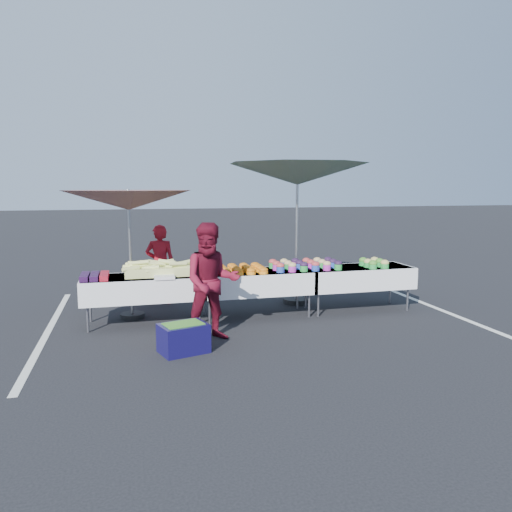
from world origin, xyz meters
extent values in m
plane|color=black|center=(0.00, 0.00, 0.00)|extent=(80.00, 80.00, 0.00)
cube|color=silver|center=(-3.20, 0.00, 0.00)|extent=(0.10, 5.00, 0.00)
cube|color=silver|center=(3.20, 0.00, 0.00)|extent=(0.10, 5.00, 0.00)
cube|color=white|center=(-1.80, 0.00, 0.73)|extent=(1.80, 0.75, 0.04)
cube|color=white|center=(-1.80, 0.00, 0.57)|extent=(1.86, 0.81, 0.36)
cylinder|color=slate|center=(-2.62, -0.29, 0.20)|extent=(0.04, 0.04, 0.39)
cylinder|color=slate|center=(-2.62, 0.29, 0.20)|extent=(0.04, 0.04, 0.39)
cylinder|color=slate|center=(-0.98, -0.29, 0.20)|extent=(0.04, 0.04, 0.39)
cylinder|color=slate|center=(-0.98, 0.29, 0.20)|extent=(0.04, 0.04, 0.39)
cube|color=white|center=(0.00, 0.00, 0.73)|extent=(1.80, 0.75, 0.04)
cube|color=white|center=(0.00, 0.00, 0.57)|extent=(1.86, 0.81, 0.36)
cylinder|color=slate|center=(-0.82, -0.29, 0.20)|extent=(0.04, 0.04, 0.39)
cylinder|color=slate|center=(-0.82, 0.29, 0.20)|extent=(0.04, 0.04, 0.39)
cylinder|color=slate|center=(0.82, -0.29, 0.20)|extent=(0.04, 0.04, 0.39)
cylinder|color=slate|center=(0.82, 0.29, 0.20)|extent=(0.04, 0.04, 0.39)
cube|color=white|center=(1.80, 0.00, 0.73)|extent=(1.80, 0.75, 0.04)
cube|color=white|center=(1.80, 0.00, 0.57)|extent=(1.86, 0.81, 0.36)
cylinder|color=slate|center=(0.98, -0.29, 0.20)|extent=(0.04, 0.04, 0.39)
cylinder|color=slate|center=(0.98, 0.29, 0.20)|extent=(0.04, 0.04, 0.39)
cylinder|color=slate|center=(2.62, -0.29, 0.20)|extent=(0.04, 0.04, 0.39)
cylinder|color=slate|center=(2.62, 0.29, 0.20)|extent=(0.04, 0.04, 0.39)
cube|color=black|center=(-2.65, -0.27, 0.79)|extent=(0.12, 0.12, 0.08)
cube|color=black|center=(-2.65, -0.13, 0.79)|extent=(0.12, 0.12, 0.08)
cube|color=black|center=(-2.65, 0.01, 0.79)|extent=(0.12, 0.12, 0.08)
cube|color=black|center=(-2.65, 0.15, 0.79)|extent=(0.12, 0.12, 0.08)
cube|color=black|center=(-2.51, -0.27, 0.79)|extent=(0.12, 0.12, 0.08)
cube|color=black|center=(-2.51, -0.13, 0.79)|extent=(0.12, 0.12, 0.08)
cube|color=black|center=(-2.51, 0.01, 0.79)|extent=(0.12, 0.12, 0.08)
cube|color=black|center=(-2.51, 0.15, 0.79)|extent=(0.12, 0.12, 0.08)
cube|color=maroon|center=(-2.37, -0.27, 0.79)|extent=(0.12, 0.12, 0.08)
cube|color=maroon|center=(-2.37, -0.13, 0.79)|extent=(0.12, 0.12, 0.08)
cube|color=maroon|center=(-2.37, 0.01, 0.79)|extent=(0.12, 0.12, 0.08)
cube|color=maroon|center=(-2.37, 0.15, 0.79)|extent=(0.12, 0.12, 0.08)
cube|color=#B4BC60|center=(-1.55, 0.05, 0.82)|extent=(1.05, 0.55, 0.14)
cylinder|color=#B4BC60|center=(-1.25, 0.20, 0.85)|extent=(0.27, 0.09, 0.10)
cylinder|color=#B4BC60|center=(-1.93, 0.10, 0.92)|extent=(0.27, 0.14, 0.07)
cylinder|color=#B4BC60|center=(-1.44, -0.06, 0.97)|extent=(0.27, 0.14, 0.09)
cylinder|color=#B4BC60|center=(-1.97, 0.08, 0.87)|extent=(0.27, 0.15, 0.10)
cylinder|color=#B4BC60|center=(-1.73, -0.01, 0.91)|extent=(0.27, 0.15, 0.08)
cylinder|color=#B4BC60|center=(-1.59, 0.09, 0.94)|extent=(0.27, 0.10, 0.10)
cylinder|color=#B4BC60|center=(-1.59, -0.03, 0.94)|extent=(0.27, 0.07, 0.08)
cylinder|color=#B4BC60|center=(-1.68, -0.13, 0.90)|extent=(0.27, 0.14, 0.09)
cylinder|color=#B4BC60|center=(-1.71, 0.25, 0.92)|extent=(0.27, 0.12, 0.08)
cylinder|color=#B4BC60|center=(-1.09, 0.14, 0.87)|extent=(0.27, 0.16, 0.08)
cylinder|color=#B4BC60|center=(-1.86, 0.01, 0.92)|extent=(0.27, 0.11, 0.07)
cylinder|color=#B4BC60|center=(-1.64, -0.18, 0.85)|extent=(0.27, 0.10, 0.07)
cylinder|color=#B4BC60|center=(-1.44, 0.19, 0.93)|extent=(0.27, 0.12, 0.08)
cylinder|color=#B4BC60|center=(-1.98, -0.17, 0.90)|extent=(0.27, 0.15, 0.08)
cylinder|color=#B4BC60|center=(-1.89, 0.09, 0.94)|extent=(0.27, 0.10, 0.08)
cylinder|color=#B4BC60|center=(-1.34, 0.00, 0.90)|extent=(0.27, 0.16, 0.10)
cylinder|color=#B4BC60|center=(-1.83, -0.02, 0.97)|extent=(0.27, 0.12, 0.09)
cylinder|color=#B4BC60|center=(-1.28, -0.18, 0.95)|extent=(0.27, 0.09, 0.07)
cylinder|color=#B4BC60|center=(-1.22, -0.15, 0.88)|extent=(0.27, 0.10, 0.09)
cylinder|color=#B4BC60|center=(-1.30, -0.09, 0.87)|extent=(0.27, 0.12, 0.09)
cylinder|color=#B4BC60|center=(-1.45, 0.28, 0.86)|extent=(0.27, 0.10, 0.08)
cylinder|color=#B4BC60|center=(-1.17, 0.03, 0.93)|extent=(0.27, 0.14, 0.10)
cylinder|color=#B4BC60|center=(-1.24, 0.25, 0.86)|extent=(0.27, 0.12, 0.07)
cylinder|color=#B4BC60|center=(-1.30, 0.23, 0.86)|extent=(0.27, 0.07, 0.10)
cube|color=white|center=(-1.50, -0.30, 0.78)|extent=(0.30, 0.25, 0.05)
cylinder|color=orange|center=(-0.55, -0.28, 0.78)|extent=(0.15, 0.15, 0.05)
ellipsoid|color=orange|center=(-0.55, -0.28, 0.81)|extent=(0.15, 0.15, 0.08)
cylinder|color=orange|center=(-0.55, -0.10, 0.78)|extent=(0.15, 0.15, 0.05)
ellipsoid|color=orange|center=(-0.55, -0.10, 0.81)|extent=(0.15, 0.15, 0.08)
cylinder|color=orange|center=(-0.55, 0.08, 0.78)|extent=(0.15, 0.15, 0.05)
ellipsoid|color=orange|center=(-0.55, 0.08, 0.81)|extent=(0.15, 0.15, 0.08)
cylinder|color=orange|center=(-0.55, 0.26, 0.78)|extent=(0.15, 0.15, 0.05)
ellipsoid|color=orange|center=(-0.55, 0.26, 0.81)|extent=(0.15, 0.15, 0.08)
cylinder|color=orange|center=(-0.35, -0.28, 0.78)|extent=(0.15, 0.15, 0.05)
ellipsoid|color=orange|center=(-0.35, -0.28, 0.81)|extent=(0.15, 0.15, 0.08)
cylinder|color=orange|center=(-0.35, -0.10, 0.78)|extent=(0.15, 0.15, 0.05)
ellipsoid|color=orange|center=(-0.35, -0.10, 0.81)|extent=(0.15, 0.15, 0.08)
cylinder|color=orange|center=(-0.35, 0.08, 0.78)|extent=(0.15, 0.15, 0.05)
ellipsoid|color=orange|center=(-0.35, 0.08, 0.81)|extent=(0.15, 0.15, 0.08)
cylinder|color=orange|center=(-0.35, 0.26, 0.78)|extent=(0.15, 0.15, 0.05)
ellipsoid|color=orange|center=(-0.35, 0.26, 0.81)|extent=(0.15, 0.15, 0.08)
cylinder|color=orange|center=(-0.15, -0.28, 0.78)|extent=(0.15, 0.15, 0.05)
ellipsoid|color=orange|center=(-0.15, -0.28, 0.81)|extent=(0.15, 0.15, 0.08)
cylinder|color=orange|center=(-0.15, -0.10, 0.78)|extent=(0.15, 0.15, 0.05)
ellipsoid|color=orange|center=(-0.15, -0.10, 0.81)|extent=(0.15, 0.15, 0.08)
cylinder|color=orange|center=(-0.15, 0.08, 0.78)|extent=(0.15, 0.15, 0.05)
ellipsoid|color=orange|center=(-0.15, 0.08, 0.81)|extent=(0.15, 0.15, 0.08)
cylinder|color=orange|center=(-0.15, 0.26, 0.78)|extent=(0.15, 0.15, 0.05)
ellipsoid|color=orange|center=(-0.15, 0.26, 0.81)|extent=(0.15, 0.15, 0.08)
cylinder|color=orange|center=(0.05, -0.28, 0.78)|extent=(0.15, 0.15, 0.05)
ellipsoid|color=orange|center=(0.05, -0.28, 0.81)|extent=(0.15, 0.15, 0.08)
cylinder|color=orange|center=(0.05, -0.10, 0.78)|extent=(0.15, 0.15, 0.05)
ellipsoid|color=orange|center=(0.05, -0.10, 0.81)|extent=(0.15, 0.15, 0.08)
cylinder|color=orange|center=(0.05, 0.08, 0.78)|extent=(0.15, 0.15, 0.05)
ellipsoid|color=orange|center=(0.05, 0.08, 0.81)|extent=(0.15, 0.15, 0.08)
cylinder|color=orange|center=(0.05, 0.26, 0.78)|extent=(0.15, 0.15, 0.05)
ellipsoid|color=orange|center=(0.05, 0.26, 0.81)|extent=(0.15, 0.15, 0.08)
cylinder|color=#274AB7|center=(0.35, -0.22, 0.80)|extent=(0.13, 0.13, 0.10)
ellipsoid|color=#A02238|center=(0.35, -0.22, 0.86)|extent=(0.14, 0.14, 0.10)
cylinder|color=#C72AB9|center=(0.35, 0.00, 0.80)|extent=(0.13, 0.13, 0.10)
ellipsoid|color=#A02238|center=(0.35, 0.00, 0.86)|extent=(0.14, 0.14, 0.10)
cylinder|color=green|center=(0.35, 0.22, 0.80)|extent=(0.13, 0.13, 0.10)
ellipsoid|color=#A02238|center=(0.35, 0.22, 0.86)|extent=(0.14, 0.14, 0.10)
cylinder|color=#C72AB9|center=(0.55, -0.22, 0.80)|extent=(0.13, 0.13, 0.10)
ellipsoid|color=tan|center=(0.55, -0.22, 0.86)|extent=(0.14, 0.14, 0.10)
cylinder|color=green|center=(0.55, 0.00, 0.80)|extent=(0.13, 0.13, 0.10)
ellipsoid|color=tan|center=(0.55, 0.00, 0.86)|extent=(0.14, 0.14, 0.10)
cylinder|color=#274AB7|center=(0.55, 0.22, 0.80)|extent=(0.13, 0.13, 0.10)
ellipsoid|color=tan|center=(0.55, 0.22, 0.86)|extent=(0.14, 0.14, 0.10)
cylinder|color=green|center=(0.75, -0.22, 0.80)|extent=(0.13, 0.13, 0.10)
ellipsoid|color=#23122F|center=(0.75, -0.22, 0.86)|extent=(0.14, 0.14, 0.10)
cylinder|color=#274AB7|center=(0.75, 0.00, 0.80)|extent=(0.13, 0.13, 0.10)
ellipsoid|color=#23122F|center=(0.75, 0.00, 0.86)|extent=(0.14, 0.14, 0.10)
cylinder|color=#C72AB9|center=(0.75, 0.22, 0.80)|extent=(0.13, 0.13, 0.10)
ellipsoid|color=#23122F|center=(0.75, 0.22, 0.86)|extent=(0.14, 0.14, 0.10)
cylinder|color=#274AB7|center=(0.95, -0.22, 0.80)|extent=(0.13, 0.13, 0.10)
ellipsoid|color=#A02238|center=(0.95, -0.22, 0.86)|extent=(0.14, 0.14, 0.10)
cylinder|color=#C72AB9|center=(0.95, 0.00, 0.80)|extent=(0.13, 0.13, 0.10)
ellipsoid|color=#A02238|center=(0.95, 0.00, 0.86)|extent=(0.14, 0.14, 0.10)
cylinder|color=green|center=(0.95, 0.22, 0.80)|extent=(0.13, 0.13, 0.10)
ellipsoid|color=#A02238|center=(0.95, 0.22, 0.86)|extent=(0.14, 0.14, 0.10)
cylinder|color=#C72AB9|center=(1.15, -0.22, 0.80)|extent=(0.13, 0.13, 0.10)
ellipsoid|color=tan|center=(1.15, -0.22, 0.86)|extent=(0.14, 0.14, 0.10)
cylinder|color=green|center=(1.15, 0.00, 0.80)|extent=(0.13, 0.13, 0.10)
ellipsoid|color=tan|center=(1.15, 0.00, 0.86)|extent=(0.14, 0.14, 0.10)
cylinder|color=#274AB7|center=(1.15, 0.22, 0.80)|extent=(0.13, 0.13, 0.10)
ellipsoid|color=tan|center=(1.15, 0.22, 0.86)|extent=(0.14, 0.14, 0.10)
cylinder|color=green|center=(1.35, -0.22, 0.80)|extent=(0.13, 0.13, 0.10)
ellipsoid|color=#23122F|center=(1.35, -0.22, 0.86)|extent=(0.14, 0.14, 0.10)
cylinder|color=#274AB7|center=(1.35, 0.00, 0.80)|extent=(0.13, 0.13, 0.10)
ellipsoid|color=#23122F|center=(1.35, 0.00, 0.86)|extent=(0.14, 0.14, 0.10)
cylinder|color=#C72AB9|center=(1.35, 0.22, 0.80)|extent=(0.13, 0.13, 0.10)
ellipsoid|color=#23122F|center=(1.35, 0.22, 0.86)|extent=(0.14, 0.14, 0.10)
cylinder|color=green|center=(1.95, -0.28, 0.79)|extent=(0.14, 0.14, 0.08)
ellipsoid|color=#2F721E|center=(1.95, -0.28, 0.84)|extent=(0.14, 0.14, 0.11)
cylinder|color=green|center=(1.95, -0.10, 0.79)|extent=(0.14, 0.14, 0.08)
ellipsoid|color=#ACB752|center=(1.95, -0.10, 0.84)|extent=(0.14, 0.14, 0.11)
cylinder|color=green|center=(1.95, 0.08, 0.79)|extent=(0.14, 0.14, 0.08)
ellipsoid|color=#2F721E|center=(1.95, 0.08, 0.84)|extent=(0.14, 0.14, 0.11)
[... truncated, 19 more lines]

